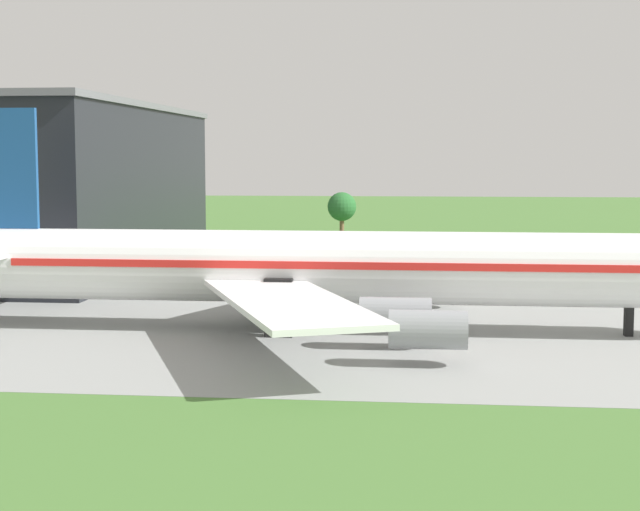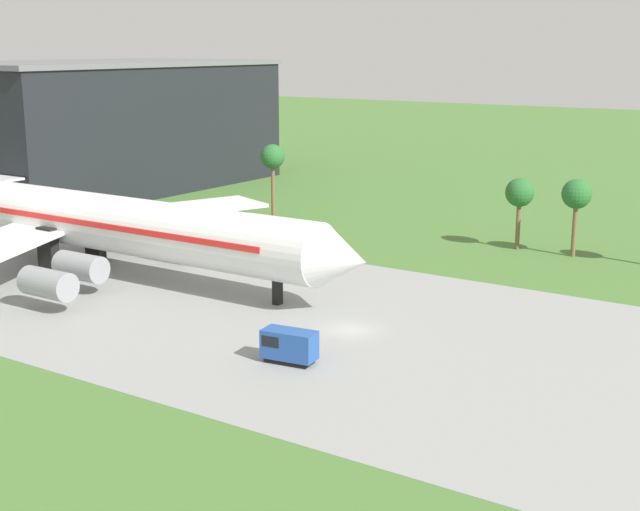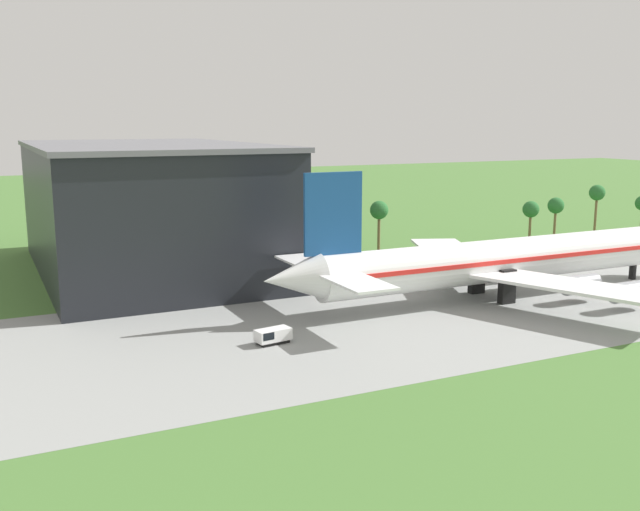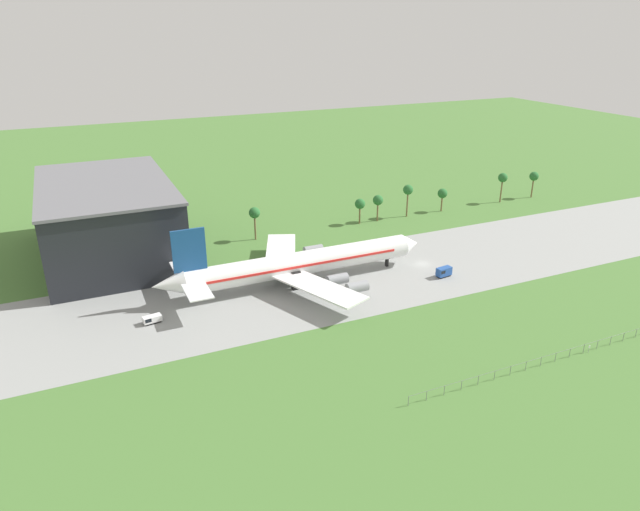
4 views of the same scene
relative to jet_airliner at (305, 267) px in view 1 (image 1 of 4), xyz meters
name	(u,v)px [view 1 (image 1 of 4)]	position (x,y,z in m)	size (l,w,h in m)	color
jet_airliner	(305,267)	(0.00, 0.00, 0.00)	(76.25, 53.92, 19.64)	white
terminal_building	(26,187)	(-43.45, 43.09, 5.57)	(36.72, 61.20, 22.32)	black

